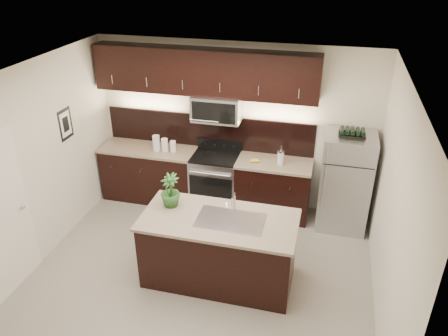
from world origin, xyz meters
name	(u,v)px	position (x,y,z in m)	size (l,w,h in m)	color
ground	(201,272)	(0.00, 0.00, 0.00)	(4.50, 4.50, 0.00)	gray
room_walls	(188,161)	(-0.11, -0.04, 1.70)	(4.52, 4.02, 2.71)	beige
counter_run	(204,179)	(-0.46, 1.69, 0.47)	(3.51, 0.65, 0.94)	black
upper_fixtures	(206,79)	(-0.43, 1.84, 2.14)	(3.49, 0.40, 1.66)	black
island	(219,249)	(0.27, -0.04, 0.47)	(1.96, 0.96, 0.94)	black
sink_faucet	(231,219)	(0.42, -0.03, 0.96)	(0.84, 0.50, 0.28)	silver
refrigerator	(345,182)	(1.80, 1.63, 0.77)	(0.74, 0.67, 1.53)	#B2B2B7
wine_rack	(352,133)	(1.80, 1.63, 1.58)	(0.38, 0.23, 0.09)	black
plant	(170,190)	(-0.42, 0.11, 1.17)	(0.25, 0.25, 0.45)	#244C1E
canisters	(163,144)	(-1.13, 1.65, 1.05)	(0.39, 0.13, 0.26)	silver
french_press	(281,158)	(0.80, 1.64, 1.05)	(0.10, 0.10, 0.30)	silver
bananas	(252,160)	(0.36, 1.61, 0.96)	(0.16, 0.12, 0.05)	yellow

